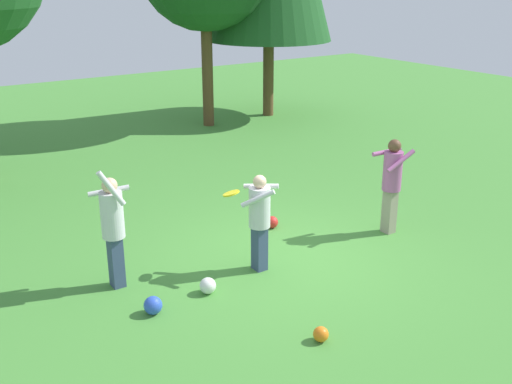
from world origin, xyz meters
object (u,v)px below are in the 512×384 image
person_catcher (392,178)px  person_bystander (260,215)px  frisbee (231,193)px  ball_blue (153,305)px  ball_white (208,286)px  person_thrower (113,223)px  ball_red (272,222)px  ball_orange (321,334)px

person_catcher → person_bystander: person_catcher is taller
frisbee → ball_blue: frisbee is taller
person_bystander → frisbee: (-0.33, 0.30, 0.34)m
ball_white → person_thrower: bearing=136.4°
ball_red → person_thrower: bearing=-171.4°
person_bystander → ball_blue: (-2.01, -0.29, -0.81)m
ball_white → ball_blue: ball_blue is taller
person_catcher → person_bystander: size_ratio=1.10×
frisbee → ball_blue: 2.12m
frisbee → ball_blue: (-1.68, -0.59, -1.15)m
person_bystander → ball_red: bearing=-90.9°
person_catcher → person_thrower: bearing=-2.7°
person_bystander → ball_orange: person_bystander is taller
person_thrower → person_bystander: (2.11, -0.76, -0.10)m
ball_red → ball_orange: ball_red is taller
person_bystander → ball_blue: size_ratio=6.08×
ball_blue → ball_orange: (1.51, -1.85, -0.03)m
person_thrower → frisbee: person_thrower is taller
person_bystander → ball_red: size_ratio=6.98×
ball_orange → ball_white: bearing=106.9°
person_bystander → ball_red: (1.15, 1.25, -0.83)m
person_bystander → frisbee: 0.56m
frisbee → ball_red: frisbee is taller
person_thrower → person_bystander: 2.25m
ball_red → ball_orange: size_ratio=1.11×
person_catcher → frisbee: bearing=0.0°
person_bystander → person_catcher: bearing=-140.5°
frisbee → person_thrower: bearing=165.4°
ball_blue → ball_red: 3.52m
person_bystander → ball_white: 1.38m
person_catcher → ball_white: 4.02m
person_thrower → ball_blue: person_thrower is taller
ball_white → ball_orange: (0.58, -1.92, -0.02)m
person_thrower → ball_blue: (0.10, -1.05, -0.92)m
ball_blue → ball_white: bearing=4.5°
ball_white → ball_orange: ball_white is taller
person_thrower → person_bystander: person_thrower is taller
frisbee → ball_orange: bearing=-93.9°
ball_orange → person_thrower: bearing=119.1°
person_bystander → ball_blue: 2.19m
person_bystander → ball_white: size_ratio=6.44×
ball_white → ball_orange: size_ratio=1.20×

